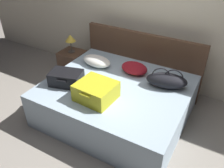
{
  "coord_description": "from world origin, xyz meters",
  "views": [
    {
      "loc": [
        1.35,
        -2.11,
        2.47
      ],
      "look_at": [
        0.0,
        0.27,
        0.65
      ],
      "focal_mm": 37.91,
      "sensor_mm": 36.0,
      "label": 1
    }
  ],
  "objects": [
    {
      "name": "nightstand",
      "position": [
        -1.3,
        1.02,
        0.26
      ],
      "size": [
        0.44,
        0.4,
        0.52
      ],
      "primitive_type": "cube",
      "color": "#4C3323",
      "rests_on": "ground"
    },
    {
      "name": "headboard",
      "position": [
        0.0,
        1.31,
        0.52
      ],
      "size": [
        2.08,
        0.08,
        1.04
      ],
      "primitive_type": "cube",
      "color": "#4C3323",
      "rests_on": "ground"
    },
    {
      "name": "pillow_near_headboard",
      "position": [
        0.07,
        0.85,
        0.64
      ],
      "size": [
        0.44,
        0.33,
        0.17
      ],
      "primitive_type": "ellipsoid",
      "rotation": [
        0.0,
        0.0,
        -0.06
      ],
      "color": "maroon",
      "rests_on": "bed"
    },
    {
      "name": "hard_case_medium",
      "position": [
        -0.65,
        0.08,
        0.65
      ],
      "size": [
        0.52,
        0.41,
        0.2
      ],
      "rotation": [
        0.0,
        0.0,
        0.27
      ],
      "color": "black",
      "rests_on": "bed"
    },
    {
      "name": "hard_case_large",
      "position": [
        -0.09,
        -0.01,
        0.67
      ],
      "size": [
        0.51,
        0.49,
        0.24
      ],
      "rotation": [
        0.0,
        0.0,
        -0.06
      ],
      "color": "gold",
      "rests_on": "bed"
    },
    {
      "name": "table_lamp",
      "position": [
        -1.3,
        1.02,
        0.78
      ],
      "size": [
        0.19,
        0.19,
        0.34
      ],
      "color": "#3F3833",
      "rests_on": "nightstand"
    },
    {
      "name": "ground_plane",
      "position": [
        0.0,
        0.0,
        0.0
      ],
      "size": [
        12.0,
        12.0,
        0.0
      ],
      "primitive_type": "plane",
      "color": "gray"
    },
    {
      "name": "bed",
      "position": [
        0.0,
        0.4,
        0.28
      ],
      "size": [
        2.04,
        1.75,
        0.55
      ],
      "primitive_type": "cube",
      "color": "#99ADBC",
      "rests_on": "ground"
    },
    {
      "name": "duffel_bag",
      "position": [
        0.63,
        0.72,
        0.66
      ],
      "size": [
        0.62,
        0.4,
        0.3
      ],
      "rotation": [
        0.0,
        0.0,
        0.26
      ],
      "color": "black",
      "rests_on": "bed"
    },
    {
      "name": "back_wall",
      "position": [
        0.0,
        1.65,
        1.3
      ],
      "size": [
        8.0,
        0.1,
        2.6
      ],
      "primitive_type": "cube",
      "color": "beige",
      "rests_on": "ground"
    },
    {
      "name": "pillow_center_head",
      "position": [
        -0.57,
        0.77,
        0.63
      ],
      "size": [
        0.54,
        0.34,
        0.16
      ],
      "primitive_type": "ellipsoid",
      "rotation": [
        0.0,
        0.0,
        -0.1
      ],
      "color": "white",
      "rests_on": "bed"
    }
  ]
}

